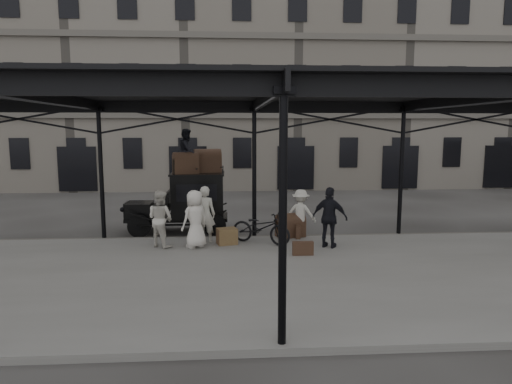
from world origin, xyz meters
TOP-DOWN VIEW (x-y plane):
  - ground at (0.00, 0.00)m, footprint 120.00×120.00m
  - platform at (0.00, -2.00)m, footprint 28.00×8.00m
  - canopy at (0.00, -1.72)m, footprint 22.50×9.00m
  - building_frontage at (0.00, 18.00)m, footprint 64.00×8.00m
  - taxi at (-2.28, 3.28)m, footprint 3.65×1.55m
  - porter_left at (-1.61, 1.21)m, footprint 0.73×0.55m
  - porter_midleft at (-2.96, 0.77)m, footprint 1.07×1.02m
  - porter_centre at (-1.89, 0.59)m, footprint 1.02×0.98m
  - porter_official at (2.19, 0.33)m, footprint 1.17×0.93m
  - porter_right at (1.54, 1.80)m, footprint 1.18×0.96m
  - bicycle at (0.15, 0.92)m, footprint 2.06×1.58m
  - porter_roof at (-2.31, 3.19)m, footprint 0.70×0.84m
  - steamer_trunk_roof_near at (-2.36, 3.04)m, footprint 0.97×0.75m
  - steamer_trunk_roof_far at (-1.61, 3.49)m, footprint 1.04×0.74m
  - steamer_trunk_platform at (1.20, 1.80)m, footprint 1.03×0.79m
  - wicker_hamper at (-0.93, 0.93)m, footprint 0.70×0.59m
  - suitcase_upright at (1.46, 1.66)m, footprint 0.28×0.62m
  - suitcase_flat at (1.25, -0.48)m, footprint 0.60×0.16m

SIDE VIEW (x-z plane):
  - ground at x=0.00m, z-range 0.00..0.00m
  - platform at x=0.00m, z-range 0.00..0.15m
  - suitcase_flat at x=1.25m, z-range 0.15..0.55m
  - suitcase_upright at x=1.46m, z-range 0.15..0.60m
  - wicker_hamper at x=-0.93m, z-range 0.15..0.65m
  - steamer_trunk_platform at x=1.20m, z-range 0.15..0.81m
  - bicycle at x=0.15m, z-range 0.15..1.19m
  - porter_right at x=1.54m, z-range 0.15..1.74m
  - porter_midleft at x=-2.96m, z-range 0.15..1.89m
  - porter_centre at x=-1.89m, z-range 0.15..1.92m
  - porter_left at x=-1.61m, z-range 0.15..1.96m
  - porter_official at x=2.19m, z-range 0.15..2.00m
  - taxi at x=-2.28m, z-range 0.11..2.29m
  - steamer_trunk_roof_near at x=-2.36m, z-range 2.18..2.81m
  - steamer_trunk_roof_far at x=-1.61m, z-range 2.18..2.88m
  - porter_roof at x=-2.31m, z-range 2.18..3.74m
  - canopy at x=0.00m, z-range 2.23..6.97m
  - building_frontage at x=0.00m, z-range 0.00..14.00m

